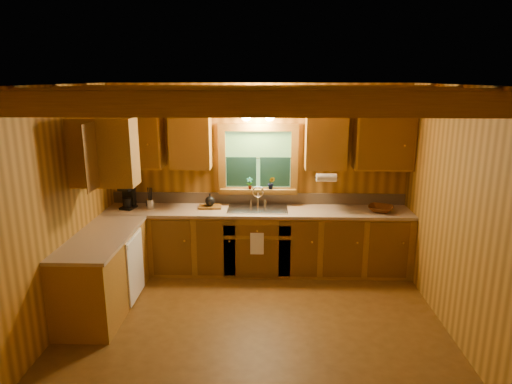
{
  "coord_description": "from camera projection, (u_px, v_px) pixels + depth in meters",
  "views": [
    {
      "loc": [
        0.15,
        -4.38,
        2.67
      ],
      "look_at": [
        0.0,
        0.8,
        1.35
      ],
      "focal_mm": 31.67,
      "sensor_mm": 36.0,
      "label": 1
    }
  ],
  "objects": [
    {
      "name": "teakettle",
      "position": [
        210.0,
        201.0,
        6.29
      ],
      "size": [
        0.14,
        0.14,
        0.18
      ],
      "rotation": [
        0.0,
        0.0,
        0.11
      ],
      "color": "black",
      "rests_on": "cutting_board"
    },
    {
      "name": "countertop",
      "position": [
        221.0,
        217.0,
        5.96
      ],
      "size": [
        4.2,
        2.24,
        0.04
      ],
      "color": "tan",
      "rests_on": "base_cabinets"
    },
    {
      "name": "paper_towel_roll",
      "position": [
        326.0,
        178.0,
        6.03
      ],
      "size": [
        0.27,
        0.11,
        0.11
      ],
      "primitive_type": "cylinder",
      "rotation": [
        0.0,
        1.57,
        0.0
      ],
      "color": "white",
      "rests_on": "upper_cabinets"
    },
    {
      "name": "upper_cabinets",
      "position": [
        214.0,
        143.0,
        5.85
      ],
      "size": [
        4.19,
        1.77,
        0.78
      ],
      "color": "#8C5F21",
      "rests_on": "room"
    },
    {
      "name": "backsplash",
      "position": [
        258.0,
        198.0,
        6.49
      ],
      "size": [
        4.2,
        0.02,
        0.16
      ],
      "primitive_type": "cube",
      "color": "#9C8469",
      "rests_on": "room"
    },
    {
      "name": "dish_towel",
      "position": [
        257.0,
        244.0,
        6.01
      ],
      "size": [
        0.18,
        0.01,
        0.3
      ],
      "primitive_type": "cube",
      "color": "white",
      "rests_on": "base_cabinets"
    },
    {
      "name": "wall_sconce",
      "position": [
        258.0,
        116.0,
        6.07
      ],
      "size": [
        0.45,
        0.21,
        0.17
      ],
      "color": "black",
      "rests_on": "room"
    },
    {
      "name": "potted_plant_right",
      "position": [
        271.0,
        183.0,
        6.34
      ],
      "size": [
        0.11,
        0.1,
        0.18
      ],
      "primitive_type": "imported",
      "rotation": [
        0.0,
        0.0,
        -0.22
      ],
      "color": "brown",
      "rests_on": "window_sill"
    },
    {
      "name": "room",
      "position": [
        254.0,
        216.0,
        4.59
      ],
      "size": [
        4.2,
        4.2,
        4.2
      ],
      "color": "brown",
      "rests_on": "ground"
    },
    {
      "name": "wicker_basket",
      "position": [
        381.0,
        209.0,
        6.11
      ],
      "size": [
        0.44,
        0.44,
        0.08
      ],
      "primitive_type": "imported",
      "rotation": [
        0.0,
        0.0,
        -0.41
      ],
      "color": "#48230C",
      "rests_on": "countertop"
    },
    {
      "name": "window",
      "position": [
        258.0,
        161.0,
        6.34
      ],
      "size": [
        1.12,
        0.08,
        1.0
      ],
      "color": "brown",
      "rests_on": "room"
    },
    {
      "name": "ceiling_beams",
      "position": [
        254.0,
        97.0,
        4.3
      ],
      "size": [
        4.2,
        2.54,
        0.18
      ],
      "color": "brown",
      "rests_on": "room"
    },
    {
      "name": "sink",
      "position": [
        258.0,
        212.0,
        6.25
      ],
      "size": [
        0.82,
        0.48,
        0.43
      ],
      "color": "silver",
      "rests_on": "countertop"
    },
    {
      "name": "window_sill",
      "position": [
        258.0,
        190.0,
        6.4
      ],
      "size": [
        1.06,
        0.14,
        0.04
      ],
      "primitive_type": "cube",
      "color": "brown",
      "rests_on": "room"
    },
    {
      "name": "cutting_board",
      "position": [
        210.0,
        207.0,
        6.31
      ],
      "size": [
        0.33,
        0.24,
        0.03
      ],
      "primitive_type": "cube",
      "rotation": [
        0.0,
        0.0,
        0.07
      ],
      "color": "brown",
      "rests_on": "countertop"
    },
    {
      "name": "dishwasher_panel",
      "position": [
        135.0,
        267.0,
        5.5
      ],
      "size": [
        0.02,
        0.6,
        0.8
      ],
      "primitive_type": "cube",
      "color": "white",
      "rests_on": "base_cabinets"
    },
    {
      "name": "base_cabinets",
      "position": [
        220.0,
        249.0,
        6.06
      ],
      "size": [
        4.2,
        2.22,
        0.86
      ],
      "color": "#8C5F21",
      "rests_on": "ground"
    },
    {
      "name": "utensil_crock",
      "position": [
        150.0,
        204.0,
        6.24
      ],
      "size": [
        0.11,
        0.11,
        0.3
      ],
      "rotation": [
        0.0,
        0.0,
        0.14
      ],
      "color": "silver",
      "rests_on": "countertop"
    },
    {
      "name": "coffee_maker",
      "position": [
        128.0,
        198.0,
        6.26
      ],
      "size": [
        0.17,
        0.22,
        0.31
      ],
      "rotation": [
        0.0,
        0.0,
        -0.27
      ],
      "color": "black",
      "rests_on": "countertop"
    },
    {
      "name": "potted_plant_left",
      "position": [
        250.0,
        183.0,
        6.34
      ],
      "size": [
        0.09,
        0.07,
        0.17
      ],
      "primitive_type": "imported",
      "rotation": [
        0.0,
        0.0,
        0.09
      ],
      "color": "brown",
      "rests_on": "window_sill"
    }
  ]
}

